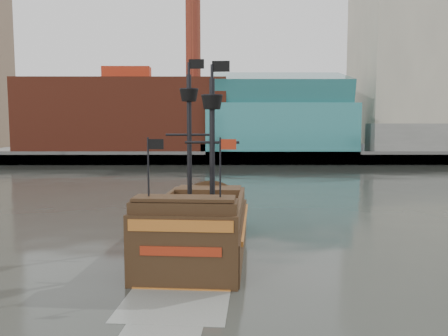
{
  "coord_description": "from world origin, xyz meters",
  "views": [
    {
      "loc": [
        -1.85,
        -21.91,
        7.38
      ],
      "look_at": [
        -1.67,
        13.78,
        4.0
      ],
      "focal_mm": 35.0,
      "sensor_mm": 36.0,
      "label": 1
    }
  ],
  "objects": [
    {
      "name": "skyline",
      "position": [
        5.21,
        84.56,
        24.55
      ],
      "size": [
        149.0,
        45.0,
        62.0
      ],
      "color": "brown",
      "rests_on": "promenade_far"
    },
    {
      "name": "seawall",
      "position": [
        0.0,
        62.5,
        1.3
      ],
      "size": [
        220.0,
        1.0,
        2.6
      ],
      "primitive_type": "cube",
      "color": "#4C4C49",
      "rests_on": "ground"
    },
    {
      "name": "ground",
      "position": [
        0.0,
        0.0,
        0.0
      ],
      "size": [
        400.0,
        400.0,
        0.0
      ],
      "primitive_type": "plane",
      "color": "#2A2D27",
      "rests_on": "ground"
    },
    {
      "name": "pirate_ship",
      "position": [
        -3.2,
        3.57,
        1.12
      ],
      "size": [
        6.31,
        16.88,
        12.38
      ],
      "rotation": [
        0.0,
        0.0,
        -0.08
      ],
      "color": "black",
      "rests_on": "ground"
    },
    {
      "name": "promenade_far",
      "position": [
        0.0,
        92.0,
        1.0
      ],
      "size": [
        220.0,
        60.0,
        2.0
      ],
      "primitive_type": "cube",
      "color": "slate",
      "rests_on": "ground"
    }
  ]
}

